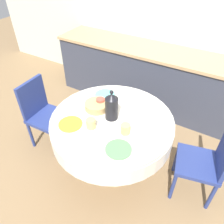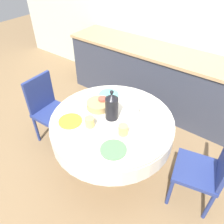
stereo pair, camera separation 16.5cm
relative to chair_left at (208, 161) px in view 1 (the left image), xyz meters
The scene contains 16 objects.
ground_plane 1.05m from the chair_left, 167.28° to the right, with size 12.00×12.00×0.00m, color #8E704C.
wall_back 1.96m from the chair_left, 120.77° to the left, with size 7.00×0.05×2.60m.
kitchen_counter 1.50m from the chair_left, 127.32° to the left, with size 3.24×0.64×0.89m.
dining_table 0.94m from the chair_left, 167.28° to the right, with size 1.19×1.19×0.75m.
chair_left is the anchor object (origin of this frame).
chair_right 1.86m from the chair_left, behind, with size 0.42×0.42×0.86m.
plate_near_left 1.32m from the chair_left, 158.43° to the right, with size 0.22×0.22×0.01m, color yellow.
cup_near_left 1.14m from the chair_left, 158.03° to the right, with size 0.09×0.09×0.09m, color #DBB766.
plate_near_right 0.89m from the chair_left, 142.43° to the right, with size 0.22×0.22×0.01m, color #5BA85B.
cup_near_right 0.84m from the chair_left, 156.38° to the right, with size 0.09×0.09×0.09m, color #DBB766.
plate_far_left 1.21m from the chair_left, behind, with size 0.22×0.22×0.01m, color #60BCB7.
cup_far_left 1.16m from the chair_left, behind, with size 0.09×0.09×0.09m, color #CC4C3D.
plate_far_right 0.64m from the chair_left, behind, with size 0.22×0.22×0.01m, color white.
cup_far_right 0.83m from the chair_left, behind, with size 0.09×0.09×0.09m, color white.
coffee_carafe 1.03m from the chair_left, 168.01° to the right, with size 0.12×0.12×0.31m.
bread_basket 1.17m from the chair_left, behind, with size 0.24×0.24×0.07m, color tan.
Camera 1 is at (0.80, -1.35, 2.11)m, focal length 35.00 mm.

